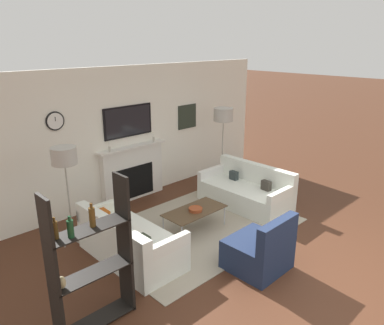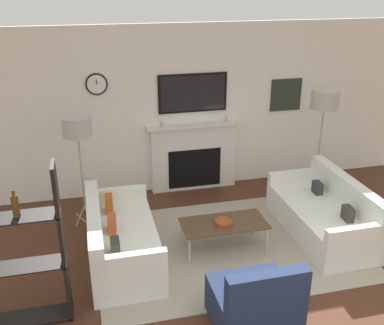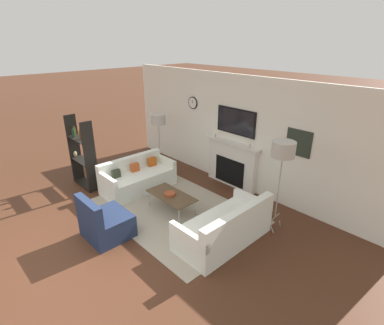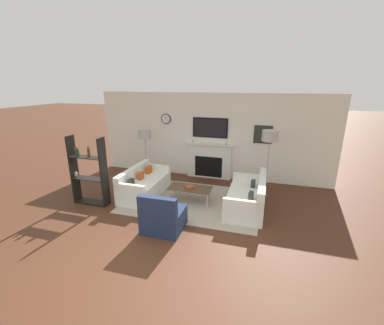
# 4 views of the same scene
# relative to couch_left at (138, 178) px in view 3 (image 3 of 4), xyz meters

# --- Properties ---
(ground_plane) EXTENTS (60.00, 60.00, 0.00)m
(ground_plane) POSITION_rel_couch_left_xyz_m (1.40, -2.56, -0.28)
(ground_plane) COLOR #492818
(fireplace_wall) EXTENTS (7.51, 0.28, 2.70)m
(fireplace_wall) POSITION_rel_couch_left_xyz_m (1.41, 1.95, 0.95)
(fireplace_wall) COLOR white
(fireplace_wall) RESTS_ON ground_plane
(area_rug) EXTENTS (3.43, 2.40, 0.01)m
(area_rug) POSITION_rel_couch_left_xyz_m (1.40, -0.00, -0.28)
(area_rug) COLOR #A19681
(area_rug) RESTS_ON ground_plane
(couch_left) EXTENTS (0.83, 1.74, 0.76)m
(couch_left) POSITION_rel_couch_left_xyz_m (0.00, 0.00, 0.00)
(couch_left) COLOR white
(couch_left) RESTS_ON ground_plane
(couch_right) EXTENTS (0.87, 1.81, 0.80)m
(couch_right) POSITION_rel_couch_left_xyz_m (2.82, -0.00, -0.01)
(couch_right) COLOR white
(couch_right) RESTS_ON ground_plane
(armchair) EXTENTS (0.81, 0.77, 0.86)m
(armchair) POSITION_rel_couch_left_xyz_m (1.21, -1.51, 0.00)
(armchair) COLOR #1E2A48
(armchair) RESTS_ON ground_plane
(coffee_table) EXTENTS (1.11, 0.54, 0.38)m
(coffee_table) POSITION_rel_couch_left_xyz_m (1.34, -0.04, 0.07)
(coffee_table) COLOR #4C3823
(coffee_table) RESTS_ON ground_plane
(decorative_bowl) EXTENTS (0.24, 0.24, 0.06)m
(decorative_bowl) POSITION_rel_couch_left_xyz_m (1.33, -0.07, 0.13)
(decorative_bowl) COLOR #943E20
(decorative_bowl) RESTS_ON coffee_table
(floor_lamp_left) EXTENTS (0.38, 0.38, 1.64)m
(floor_lamp_left) POSITION_rel_couch_left_xyz_m (-0.40, 1.00, 1.19)
(floor_lamp_left) COLOR #9E998E
(floor_lamp_left) RESTS_ON ground_plane
(floor_lamp_right) EXTENTS (0.42, 0.42, 1.80)m
(floor_lamp_right) POSITION_rel_couch_left_xyz_m (3.21, 1.00, 1.34)
(floor_lamp_right) COLOR #9E998E
(floor_lamp_right) RESTS_ON ground_plane
(shelf_unit) EXTENTS (0.92, 0.28, 1.74)m
(shelf_unit) POSITION_rel_couch_left_xyz_m (-1.07, -0.84, 0.55)
(shelf_unit) COLOR black
(shelf_unit) RESTS_ON ground_plane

